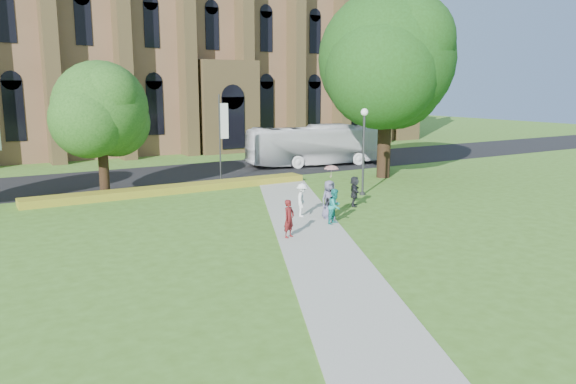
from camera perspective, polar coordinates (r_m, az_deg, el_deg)
ground at (r=25.14m, az=3.45°, el=-4.41°), size 160.00×160.00×0.00m
road at (r=42.78m, az=-11.95°, el=1.69°), size 160.00×10.00×0.02m
footpath at (r=25.94m, az=2.19°, el=-3.88°), size 15.58×28.54×0.04m
flower_hedge at (r=35.76m, az=-11.35°, el=0.32°), size 18.00×1.40×0.45m
cathedral at (r=64.57m, az=-9.77°, el=16.30°), size 52.60×18.25×28.00m
streetlamp at (r=34.13m, az=7.70°, el=5.15°), size 0.44×0.44×5.24m
large_tree at (r=41.00m, az=10.00°, el=13.10°), size 9.60×9.60×13.20m
street_tree_1 at (r=35.35m, az=-18.55°, el=8.02°), size 5.60×5.60×8.05m
banner_pole_0 at (r=38.72m, az=-6.80°, el=5.96°), size 0.70×0.10×6.00m
tour_coach at (r=46.97m, az=3.04°, el=4.78°), size 12.36×4.76×3.36m
pedestrian_0 at (r=24.43m, az=0.10°, el=-2.72°), size 0.72×0.60×1.67m
pedestrian_1 at (r=26.96m, az=4.79°, el=-1.45°), size 1.03×0.95×1.70m
pedestrian_2 at (r=28.35m, az=1.44°, el=-0.81°), size 1.16×1.26×1.70m
pedestrian_3 at (r=27.99m, az=4.31°, el=-1.17°), size 0.96×0.72×1.52m
pedestrian_4 at (r=27.98m, az=4.20°, el=-0.76°), size 0.99×0.69×1.92m
pedestrian_5 at (r=31.04m, az=6.77°, el=0.09°), size 1.33×1.51×1.66m
parasol at (r=27.93m, az=4.42°, el=1.89°), size 0.82×0.82×0.63m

